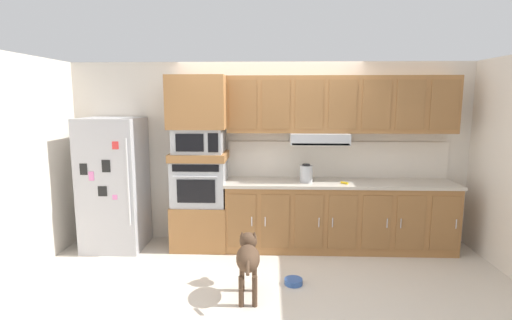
% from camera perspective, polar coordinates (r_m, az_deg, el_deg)
% --- Properties ---
extents(ground_plane, '(9.60, 9.60, 0.00)m').
position_cam_1_polar(ground_plane, '(4.82, 1.74, -15.72)').
color(ground_plane, beige).
extents(back_kitchen_wall, '(6.20, 0.12, 2.50)m').
position_cam_1_polar(back_kitchen_wall, '(5.54, 1.91, 1.06)').
color(back_kitchen_wall, beige).
rests_on(back_kitchen_wall, ground).
extents(side_panel_left, '(0.12, 7.10, 2.50)m').
position_cam_1_polar(side_panel_left, '(5.27, -30.29, -0.58)').
color(side_panel_left, beige).
rests_on(side_panel_left, ground).
extents(refrigerator, '(0.76, 0.73, 1.76)m').
position_cam_1_polar(refrigerator, '(5.59, -19.91, -3.25)').
color(refrigerator, '#ADADB2').
rests_on(refrigerator, ground).
extents(oven_base_cabinet, '(0.74, 0.62, 0.60)m').
position_cam_1_polar(oven_base_cabinet, '(5.49, -7.99, -9.30)').
color(oven_base_cabinet, '#996638').
rests_on(oven_base_cabinet, ground).
extents(built_in_oven, '(0.70, 0.62, 0.60)m').
position_cam_1_polar(built_in_oven, '(5.33, -8.13, -3.16)').
color(built_in_oven, '#A8AAAF').
rests_on(built_in_oven, oven_base_cabinet).
extents(appliance_mid_shelf, '(0.74, 0.62, 0.10)m').
position_cam_1_polar(appliance_mid_shelf, '(5.27, -8.21, 0.56)').
color(appliance_mid_shelf, '#996638').
rests_on(appliance_mid_shelf, built_in_oven).
extents(microwave, '(0.64, 0.54, 0.32)m').
position_cam_1_polar(microwave, '(5.24, -8.27, 2.83)').
color(microwave, '#A8AAAF').
rests_on(microwave, appliance_mid_shelf).
extents(appliance_upper_cabinet, '(0.74, 0.62, 0.68)m').
position_cam_1_polar(appliance_upper_cabinet, '(5.22, -8.39, 8.30)').
color(appliance_upper_cabinet, '#996638').
rests_on(appliance_upper_cabinet, microwave).
extents(lower_cabinet_run, '(2.99, 0.63, 0.88)m').
position_cam_1_polar(lower_cabinet_run, '(5.43, 11.89, -8.04)').
color(lower_cabinet_run, '#996638').
rests_on(lower_cabinet_run, ground).
extents(countertop_slab, '(3.03, 0.64, 0.04)m').
position_cam_1_polar(countertop_slab, '(5.32, 12.04, -3.29)').
color(countertop_slab, '#BCB2A3').
rests_on(countertop_slab, lower_cabinet_run).
extents(backsplash_panel, '(3.03, 0.02, 0.50)m').
position_cam_1_polar(backsplash_panel, '(5.55, 11.64, 0.06)').
color(backsplash_panel, silver).
rests_on(backsplash_panel, countertop_slab).
extents(upper_cabinet_with_hood, '(2.99, 0.48, 0.88)m').
position_cam_1_polar(upper_cabinet_with_hood, '(5.32, 11.99, 7.60)').
color(upper_cabinet_with_hood, '#996638').
rests_on(upper_cabinet_with_hood, backsplash_panel).
extents(screwdriver, '(0.17, 0.17, 0.03)m').
position_cam_1_polar(screwdriver, '(5.19, 12.79, -3.25)').
color(screwdriver, yellow).
rests_on(screwdriver, countertop_slab).
extents(electric_kettle, '(0.17, 0.17, 0.24)m').
position_cam_1_polar(electric_kettle, '(5.19, 7.29, -1.97)').
color(electric_kettle, '#A8AAAF').
rests_on(electric_kettle, countertop_slab).
extents(dog, '(0.26, 0.80, 0.61)m').
position_cam_1_polar(dog, '(4.11, -1.16, -13.87)').
color(dog, '#473323').
rests_on(dog, ground).
extents(dog_food_bowl, '(0.20, 0.20, 0.06)m').
position_cam_1_polar(dog_food_bowl, '(4.50, 5.47, -17.15)').
color(dog_food_bowl, '#3359A5').
rests_on(dog_food_bowl, ground).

